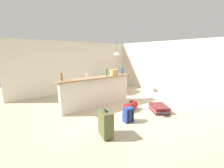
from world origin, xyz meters
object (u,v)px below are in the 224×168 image
at_px(bottle_blue, 122,71).
at_px(duffel_bag_red, 131,106).
at_px(suitcase_flat_maroon, 159,108).
at_px(bottle_green, 107,72).
at_px(bottle_amber, 61,77).
at_px(grocery_bag, 114,72).
at_px(bottle_white, 87,75).
at_px(backpack_blue, 128,115).
at_px(dining_chair_near_partition, 120,83).
at_px(dining_table, 114,79).
at_px(suitcase_upright_olive, 106,123).
at_px(pendant_lamp, 117,53).

height_order(bottle_blue, duffel_bag_red, bottle_blue).
relative_size(bottle_blue, suitcase_flat_maroon, 0.29).
bearing_deg(bottle_green, bottle_blue, 1.35).
xyz_separation_m(bottle_amber, suitcase_flat_maroon, (2.60, -1.83, -1.11)).
bearing_deg(grocery_bag, bottle_white, 176.70).
bearing_deg(bottle_blue, backpack_blue, -127.19).
height_order(bottle_amber, suitcase_flat_maroon, bottle_amber).
height_order(grocery_bag, dining_chair_near_partition, grocery_bag).
relative_size(dining_table, suitcase_flat_maroon, 1.25).
bearing_deg(dining_chair_near_partition, backpack_blue, -127.05).
distance_m(bottle_amber, grocery_bag, 2.02).
bearing_deg(bottle_white, bottle_amber, 176.91).
xyz_separation_m(bottle_amber, bottle_blue, (2.47, -0.10, 0.00)).
bearing_deg(bottle_amber, suitcase_flat_maroon, -35.13).
bearing_deg(bottle_amber, duffel_bag_red, -30.60).
bearing_deg(suitcase_upright_olive, bottle_white, 73.21).
relative_size(bottle_blue, dining_chair_near_partition, 0.27).
bearing_deg(pendant_lamp, suitcase_flat_maroon, -101.01).
height_order(bottle_amber, bottle_white, bottle_amber).
xyz_separation_m(grocery_bag, suitcase_flat_maroon, (0.59, -1.71, -1.10)).
bearing_deg(pendant_lamp, dining_chair_near_partition, -107.17).
xyz_separation_m(duffel_bag_red, backpack_blue, (-0.68, -0.57, 0.05)).
bearing_deg(bottle_blue, bottle_white, 177.95).
relative_size(bottle_amber, duffel_bag_red, 0.45).
xyz_separation_m(bottle_green, bottle_blue, (0.81, 0.02, -0.01)).
distance_m(dining_table, suitcase_upright_olive, 4.20).
distance_m(dining_chair_near_partition, duffel_bag_red, 2.13).
xyz_separation_m(pendant_lamp, duffel_bag_red, (-1.23, -2.22, -1.78)).
distance_m(dining_table, duffel_bag_red, 2.63).
distance_m(pendant_lamp, duffel_bag_red, 3.10).
xyz_separation_m(bottle_blue, duffel_bag_red, (-0.54, -1.04, -1.08)).
xyz_separation_m(grocery_bag, dining_table, (1.08, 1.28, -0.56)).
xyz_separation_m(dining_chair_near_partition, backpack_blue, (-1.78, -2.36, -0.31)).
relative_size(bottle_amber, bottle_blue, 0.96).
relative_size(dining_chair_near_partition, suitcase_flat_maroon, 1.06).
distance_m(duffel_bag_red, suitcase_upright_olive, 1.84).
height_order(bottle_blue, suitcase_upright_olive, bottle_blue).
bearing_deg(grocery_bag, bottle_blue, 1.10).
bearing_deg(bottle_green, bottle_white, 174.57).
relative_size(bottle_white, bottle_green, 0.76).
distance_m(bottle_white, backpack_blue, 1.99).
height_order(grocery_bag, dining_table, grocery_bag).
height_order(bottle_amber, backpack_blue, bottle_amber).
height_order(bottle_amber, grocery_bag, bottle_amber).
bearing_deg(dining_chair_near_partition, suitcase_upright_olive, -136.67).
bearing_deg(dining_chair_near_partition, bottle_amber, -167.98).
xyz_separation_m(bottle_green, suitcase_upright_olive, (-1.38, -1.82, -0.91)).
xyz_separation_m(bottle_green, backpack_blue, (-0.42, -1.59, -1.04)).
height_order(bottle_amber, dining_chair_near_partition, bottle_amber).
relative_size(bottle_amber, bottle_green, 0.86).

